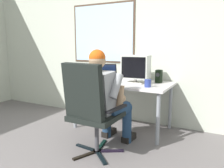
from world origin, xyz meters
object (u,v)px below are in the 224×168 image
at_px(coffee_mug, 148,83).
at_px(person_seated, 104,97).
at_px(office_chair, 90,106).
at_px(laptop, 106,76).
at_px(desk, 122,87).
at_px(crt_monitor, 136,67).
at_px(desk_speaker, 159,76).
at_px(wine_glass, 111,76).

bearing_deg(coffee_mug, person_seated, -127.62).
bearing_deg(office_chair, person_seated, 84.78).
relative_size(person_seated, laptop, 3.15).
bearing_deg(coffee_mug, laptop, 159.44).
xyz_separation_m(laptop, coffee_mug, (0.79, -0.30, -0.01)).
distance_m(desk, office_chair, 0.97).
height_order(desk, crt_monitor, crt_monitor).
xyz_separation_m(office_chair, laptop, (-0.39, 1.05, 0.18)).
xyz_separation_m(desk, crt_monitor, (0.21, 0.00, 0.30)).
relative_size(laptop, desk_speaker, 2.03).
bearing_deg(crt_monitor, wine_glass, -144.44).
distance_m(desk, laptop, 0.37).
relative_size(desk, office_chair, 1.33).
xyz_separation_m(crt_monitor, desk_speaker, (0.29, 0.17, -0.13)).
bearing_deg(person_seated, coffee_mug, 52.38).
height_order(office_chair, wine_glass, office_chair).
distance_m(desk, person_seated, 0.70).
relative_size(person_seated, crt_monitor, 3.03).
height_order(laptop, coffee_mug, laptop).
distance_m(laptop, wine_glass, 0.39).
distance_m(crt_monitor, wine_glass, 0.38).
bearing_deg(person_seated, laptop, 117.73).
bearing_deg(person_seated, crt_monitor, 80.01).
height_order(crt_monitor, laptop, crt_monitor).
height_order(desk, person_seated, person_seated).
relative_size(crt_monitor, wine_glass, 2.73).
bearing_deg(desk, crt_monitor, 0.96).
xyz_separation_m(crt_monitor, wine_glass, (-0.29, -0.21, -0.12)).
xyz_separation_m(wine_glass, desk_speaker, (0.58, 0.38, -0.01)).
height_order(office_chair, laptop, office_chair).
bearing_deg(desk_speaker, office_chair, -110.91).
xyz_separation_m(laptop, wine_glass, (0.24, -0.30, 0.04)).
xyz_separation_m(desk, person_seated, (0.08, -0.70, -0.01)).
bearing_deg(person_seated, desk_speaker, 64.76).
bearing_deg(desk_speaker, person_seated, -115.24).
xyz_separation_m(office_chair, desk_speaker, (0.44, 1.14, 0.22)).
relative_size(crt_monitor, desk_speaker, 2.11).
bearing_deg(crt_monitor, desk, -179.04).
xyz_separation_m(wine_glass, coffee_mug, (0.55, 0.00, -0.05)).
bearing_deg(wine_glass, person_seated, -70.80).
xyz_separation_m(person_seated, desk_speaker, (0.41, 0.87, 0.17)).
relative_size(office_chair, person_seated, 0.89).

